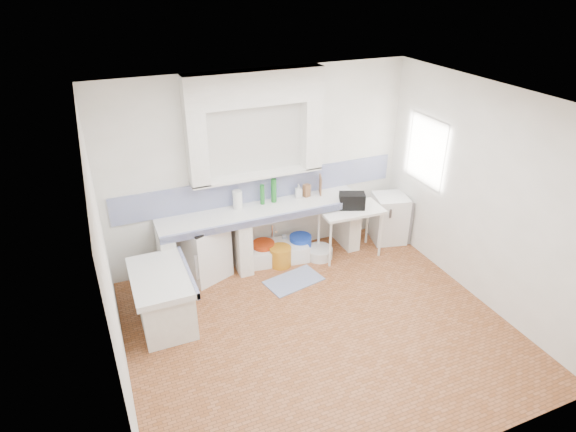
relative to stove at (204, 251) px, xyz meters
name	(u,v)px	position (x,y,z in m)	size (l,w,h in m)	color
floor	(319,330)	(0.99, -1.71, -0.41)	(4.50, 4.50, 0.00)	#985935
ceiling	(328,104)	(0.99, -1.71, 2.39)	(4.50, 4.50, 0.00)	white
wall_back	(261,168)	(0.99, 0.29, 0.99)	(4.50, 4.50, 0.00)	white
wall_front	(441,350)	(0.99, -3.71, 0.99)	(4.50, 4.50, 0.00)	white
wall_left	(108,276)	(-1.26, -1.71, 0.99)	(4.50, 4.50, 0.00)	white
wall_right	(484,197)	(3.24, -1.71, 0.99)	(4.50, 4.50, 0.00)	white
alcove_mass	(255,88)	(0.89, 0.17, 2.17)	(1.90, 0.25, 0.45)	white
window_frame	(436,150)	(3.41, -0.51, 1.19)	(0.35, 0.86, 1.06)	#3C2013
lace_valance	(432,125)	(3.27, -0.51, 1.57)	(0.01, 0.84, 0.24)	white
counter_slab	(263,211)	(0.89, -0.01, 0.45)	(3.00, 0.60, 0.08)	white
counter_lip	(270,220)	(0.89, -0.29, 0.45)	(3.00, 0.04, 0.10)	navy
counter_pier_left	(168,258)	(-0.51, -0.01, 0.00)	(0.20, 0.55, 0.82)	white
counter_pier_mid	(241,243)	(0.54, -0.01, 0.00)	(0.20, 0.55, 0.82)	white
counter_pier_right	(347,221)	(2.29, -0.01, 0.00)	(0.20, 0.55, 0.82)	white
peninsula_top	(161,277)	(-0.71, -0.81, 0.25)	(0.70, 1.10, 0.08)	white
peninsula_base	(164,301)	(-0.71, -0.81, -0.10)	(0.60, 1.00, 0.62)	white
peninsula_lip	(188,271)	(-0.38, -0.81, 0.25)	(0.04, 1.10, 0.10)	navy
backsplash	(262,187)	(0.99, 0.28, 0.69)	(4.27, 0.03, 0.40)	navy
stove	(204,251)	(0.00, 0.00, 0.00)	(0.57, 0.55, 0.81)	white
sink	(277,253)	(1.10, 0.00, -0.30)	(0.90, 0.49, 0.22)	white
side_table	(350,232)	(2.18, -0.30, -0.02)	(0.94, 0.52, 0.04)	white
fridge	(389,218)	(2.98, -0.15, -0.02)	(0.50, 0.50, 0.77)	white
bucket_red	(264,252)	(0.90, 0.03, -0.25)	(0.33, 0.33, 0.31)	#B4320D
bucket_orange	(280,256)	(1.09, -0.18, -0.26)	(0.32, 0.32, 0.30)	#C77B17
bucket_blue	(300,245)	(1.49, -0.01, -0.25)	(0.34, 0.34, 0.32)	#153CC4
basin_white	(319,253)	(1.72, -0.21, -0.33)	(0.40, 0.40, 0.16)	white
water_bottle_a	(260,248)	(0.89, 0.14, -0.25)	(0.08, 0.08, 0.30)	silver
water_bottle_b	(284,244)	(1.29, 0.14, -0.26)	(0.08, 0.08, 0.29)	silver
black_bag	(352,201)	(2.20, -0.27, 0.49)	(0.37, 0.21, 0.23)	black
green_bottle_a	(262,195)	(0.94, 0.14, 0.64)	(0.06, 0.06, 0.30)	#1C7125
green_bottle_b	(274,190)	(1.12, 0.14, 0.68)	(0.08, 0.08, 0.36)	#1C7125
knife_block	(307,191)	(1.64, 0.12, 0.59)	(0.10, 0.08, 0.19)	#95633B
cutting_board	(320,185)	(1.88, 0.14, 0.64)	(0.02, 0.21, 0.28)	#95633B
paper_towel	(238,200)	(0.57, 0.14, 0.63)	(0.14, 0.14, 0.27)	white
soap_bottle	(298,191)	(1.51, 0.14, 0.60)	(0.09, 0.10, 0.21)	white
rug	(294,281)	(1.10, -0.64, -0.40)	(0.79, 0.45, 0.01)	#394887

